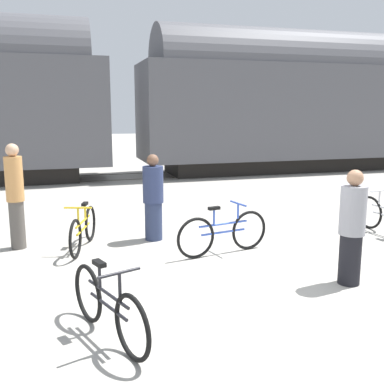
# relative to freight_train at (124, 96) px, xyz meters

# --- Properties ---
(ground_plane) EXTENTS (80.00, 80.00, 0.00)m
(ground_plane) POSITION_rel_freight_train_xyz_m (0.00, -10.63, -2.86)
(ground_plane) COLOR #A8A399
(freight_train) EXTENTS (27.60, 2.87, 5.41)m
(freight_train) POSITION_rel_freight_train_xyz_m (0.00, 0.00, 0.00)
(freight_train) COLOR black
(freight_train) RESTS_ON ground_plane
(rail_near) EXTENTS (39.60, 0.07, 0.01)m
(rail_near) POSITION_rel_freight_train_xyz_m (0.00, -0.72, -2.85)
(rail_near) COLOR #4C4238
(rail_near) RESTS_ON ground_plane
(rail_far) EXTENTS (39.60, 0.07, 0.01)m
(rail_far) POSITION_rel_freight_train_xyz_m (0.00, 0.72, -2.85)
(rail_far) COLOR #4C4238
(rail_far) RESTS_ON ground_plane
(bicycle_black) EXTENTS (0.64, 1.60, 0.83)m
(bicycle_black) POSITION_rel_freight_train_xyz_m (-1.84, -11.62, -2.50)
(bicycle_black) COLOR black
(bicycle_black) RESTS_ON ground_plane
(bicycle_blue) EXTENTS (1.71, 0.48, 0.85)m
(bicycle_blue) POSITION_rel_freight_train_xyz_m (0.32, -9.28, -2.49)
(bicycle_blue) COLOR black
(bicycle_blue) RESTS_ON ground_plane
(bicycle_yellow) EXTENTS (0.58, 1.60, 0.81)m
(bicycle_yellow) POSITION_rel_freight_train_xyz_m (-1.92, -8.34, -2.51)
(bicycle_yellow) COLOR black
(bicycle_yellow) RESTS_ON ground_plane
(person_in_navy) EXTENTS (0.38, 0.38, 1.60)m
(person_in_navy) POSITION_rel_freight_train_xyz_m (-0.64, -8.12, -2.07)
(person_in_navy) COLOR #283351
(person_in_navy) RESTS_ON ground_plane
(person_in_tan) EXTENTS (0.30, 0.30, 1.83)m
(person_in_tan) POSITION_rel_freight_train_xyz_m (-3.02, -7.98, -1.92)
(person_in_tan) COLOR #514C47
(person_in_tan) RESTS_ON ground_plane
(person_in_grey) EXTENTS (0.35, 0.35, 1.60)m
(person_in_grey) POSITION_rel_freight_train_xyz_m (1.54, -11.01, -2.06)
(person_in_grey) COLOR black
(person_in_grey) RESTS_ON ground_plane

